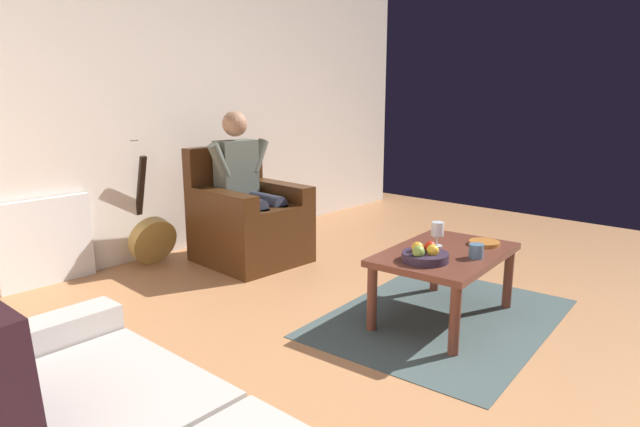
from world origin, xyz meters
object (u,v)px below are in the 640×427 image
Objects in this scene: armchair at (248,222)px; candle_jar at (476,251)px; coffee_table at (445,261)px; guitar at (152,236)px; wine_glass_near at (437,230)px; decorative_dish at (484,243)px; fruit_bowl at (425,255)px; person_seated at (247,183)px.

armchair reaches higher than candle_jar.
coffee_table is 0.96× the size of guitar.
wine_glass_near is 0.33m from decorative_dish.
candle_jar is at bearing 16.67° from decorative_dish.
guitar reaches higher than candle_jar.
fruit_bowl is 1.41× the size of decorative_dish.
candle_jar reaches higher than coffee_table.
guitar is at bearing -38.95° from person_seated.
decorative_dish is 2.25× the size of candle_jar.
decorative_dish is at bearing 101.69° from armchair.
candle_jar is (-0.01, 2.04, 0.15)m from armchair.
person_seated is 1.74m from wine_glass_near.
guitar is (0.61, -2.36, -0.15)m from coffee_table.
armchair is at bearing -87.40° from wine_glass_near.
coffee_table is at bearing -177.56° from fruit_bowl.
armchair is at bearing -89.67° from candle_jar.
armchair reaches higher than wine_glass_near.
decorative_dish is (-0.90, 2.47, 0.22)m from guitar.
candle_jar is at bearing 103.20° from guitar.
fruit_bowl is at bearing -37.12° from candle_jar.
fruit_bowl reaches higher than decorative_dish.
armchair is 1.87m from fruit_bowl.
armchair is 6.04× the size of wine_glass_near.
armchair is at bearing -90.00° from person_seated.
coffee_table is at bearing 93.18° from person_seated.
person_seated is 6.47× the size of decorative_dish.
armchair reaches higher than fruit_bowl.
wine_glass_near is at bearing -42.31° from decorative_dish.
guitar reaches higher than armchair.
wine_glass_near is at bearing -102.67° from candle_jar.
decorative_dish is (-0.31, 1.95, -0.21)m from person_seated.
armchair is at bearing -89.49° from coffee_table.
candle_jar is (-0.25, 0.19, 0.00)m from fruit_bowl.
decorative_dish is at bearing 169.48° from fruit_bowl.
guitar reaches higher than decorative_dish.
person_seated is 4.59× the size of fruit_bowl.
armchair is 0.33m from person_seated.
guitar is 6.53× the size of wine_glass_near.
decorative_dish is 0.31m from candle_jar.
armchair is at bearing -97.45° from fruit_bowl.
guitar is (0.59, -0.52, -0.43)m from person_seated.
wine_glass_near is at bearing -122.91° from coffee_table.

